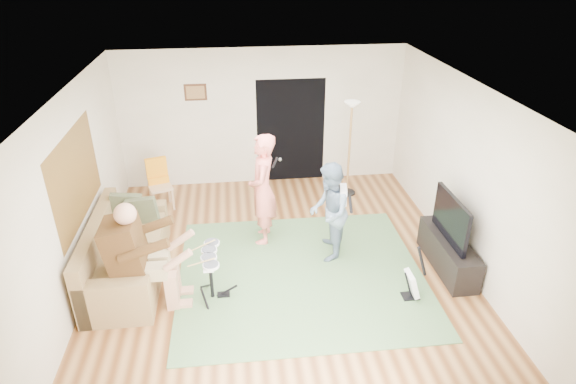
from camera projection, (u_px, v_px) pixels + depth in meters
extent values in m
plane|color=brown|center=(280.00, 265.00, 7.35)|extent=(6.00, 6.00, 0.00)
plane|color=white|center=(278.00, 91.00, 6.11)|extent=(6.00, 6.00, 0.00)
plane|color=brown|center=(76.00, 177.00, 6.52)|extent=(0.00, 2.05, 2.05)
plane|color=black|center=(291.00, 131.00, 9.57)|extent=(2.10, 0.00, 2.10)
cube|color=#3F2314|center=(195.00, 92.00, 8.98)|extent=(0.42, 0.03, 0.32)
cube|color=#4F7748|center=(301.00, 274.00, 7.13)|extent=(3.59, 3.24, 0.02)
cube|color=olive|center=(130.00, 262.00, 7.01)|extent=(0.91, 1.83, 0.45)
cube|color=olive|center=(99.00, 251.00, 6.86)|extent=(0.17, 2.26, 0.91)
cube|color=olive|center=(139.00, 221.00, 7.87)|extent=(0.91, 0.22, 0.65)
cube|color=olive|center=(115.00, 303.00, 6.07)|extent=(0.91, 0.22, 0.65)
cube|color=#4B2F15|center=(125.00, 246.00, 6.14)|extent=(0.43, 0.56, 0.71)
sphere|color=tan|center=(125.00, 214.00, 5.93)|extent=(0.28, 0.28, 0.28)
cylinder|color=black|center=(211.00, 276.00, 6.51)|extent=(0.05, 0.05, 0.67)
cube|color=white|center=(209.00, 257.00, 6.36)|extent=(0.13, 0.67, 0.04)
imported|color=#FA776C|center=(263.00, 190.00, 7.57)|extent=(0.53, 0.72, 1.84)
imported|color=slate|center=(329.00, 212.00, 7.22)|extent=(0.73, 0.86, 1.55)
cube|color=black|center=(410.00, 296.00, 6.66)|extent=(0.23, 0.19, 0.03)
cube|color=white|center=(412.00, 284.00, 6.55)|extent=(0.18, 0.27, 0.36)
cylinder|color=black|center=(422.00, 261.00, 6.40)|extent=(0.19, 0.04, 0.47)
cylinder|color=black|center=(347.00, 192.00, 9.46)|extent=(0.33, 0.33, 0.03)
cylinder|color=#A67947|center=(349.00, 151.00, 9.06)|extent=(0.04, 0.04, 1.75)
cone|color=white|center=(352.00, 105.00, 8.65)|extent=(0.29, 0.29, 0.12)
cube|color=#D0AE87|center=(161.00, 187.00, 8.75)|extent=(0.50, 0.50, 0.04)
cube|color=#FFA01A|center=(160.00, 168.00, 8.77)|extent=(0.38, 0.19, 0.40)
cube|color=black|center=(448.00, 253.00, 7.18)|extent=(0.40, 1.40, 0.50)
cube|color=black|center=(451.00, 219.00, 6.90)|extent=(0.06, 1.04, 0.68)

